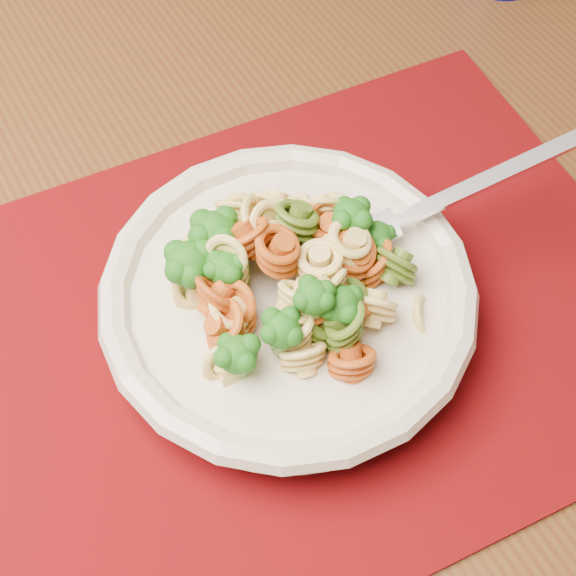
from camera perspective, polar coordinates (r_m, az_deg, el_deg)
dining_table at (r=0.68m, az=-1.95°, el=2.48°), size 1.51×1.03×0.78m
placemat at (r=0.52m, az=1.49°, el=-2.07°), size 0.50×0.42×0.00m
pasta_bowl at (r=0.50m, az=0.00°, el=-0.74°), size 0.23×0.23×0.04m
pasta_broccoli_heap at (r=0.48m, az=-0.00°, el=0.38°), size 0.20×0.20×0.06m
fork at (r=0.51m, az=6.42°, el=4.12°), size 0.18×0.08×0.08m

